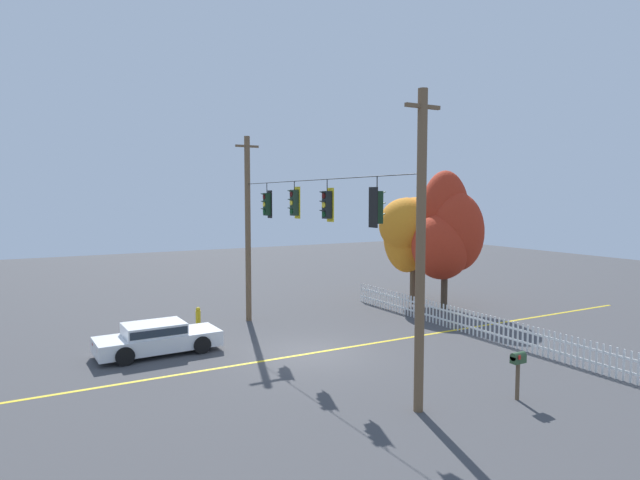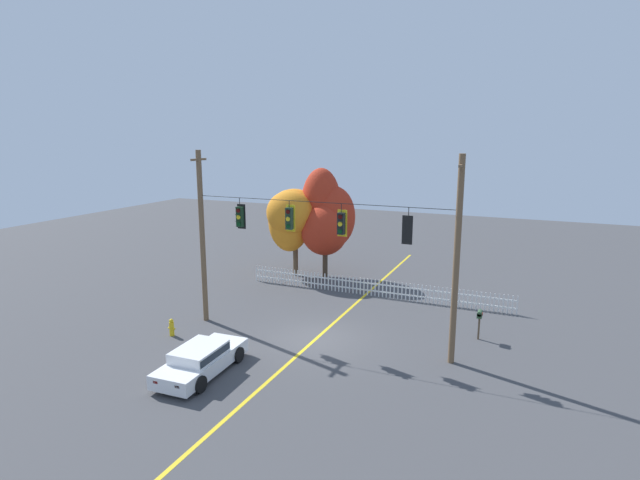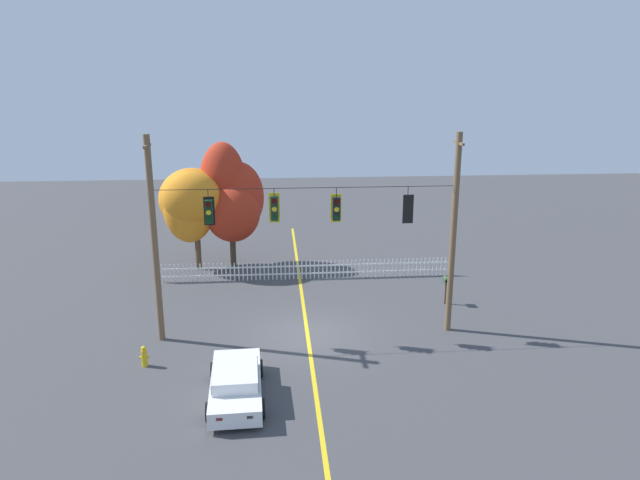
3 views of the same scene
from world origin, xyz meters
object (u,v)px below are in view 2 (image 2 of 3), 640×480
object	(u,v)px
autumn_maple_mid	(326,217)
traffic_signal_eastbound_side	(240,217)
traffic_signal_northbound_primary	(408,229)
autumn_maple_near_fence	(292,217)
fire_hydrant	(172,327)
traffic_signal_northbound_secondary	(341,223)
traffic_signal_westbound_side	(289,218)
roadside_mailbox	(480,316)
parked_car	(201,359)

from	to	relation	value
autumn_maple_mid	traffic_signal_eastbound_side	bearing A→B (deg)	-91.12
traffic_signal_eastbound_side	traffic_signal_northbound_primary	world-z (taller)	same
autumn_maple_near_fence	fire_hydrant	world-z (taller)	autumn_maple_near_fence
traffic_signal_northbound_secondary	traffic_signal_northbound_primary	distance (m)	2.90
traffic_signal_eastbound_side	autumn_maple_mid	bearing A→B (deg)	88.88
fire_hydrant	traffic_signal_northbound_primary	bearing A→B (deg)	12.56
traffic_signal_westbound_side	autumn_maple_near_fence	size ratio (longest dim) A/B	0.25
traffic_signal_northbound_primary	autumn_maple_mid	xyz separation A→B (m)	(-7.75, 9.90, -1.44)
traffic_signal_eastbound_side	autumn_maple_near_fence	world-z (taller)	traffic_signal_eastbound_side
fire_hydrant	autumn_maple_near_fence	bearing A→B (deg)	87.79
autumn_maple_near_fence	roadside_mailbox	bearing A→B (deg)	-26.50
traffic_signal_westbound_side	parked_car	bearing A→B (deg)	-106.20
traffic_signal_northbound_primary	parked_car	bearing A→B (deg)	-144.29
traffic_signal_northbound_secondary	traffic_signal_westbound_side	bearing A→B (deg)	179.99
traffic_signal_northbound_secondary	parked_car	distance (m)	7.91
autumn_maple_mid	parked_car	distance (m)	15.19
autumn_maple_mid	fire_hydrant	world-z (taller)	autumn_maple_mid
traffic_signal_eastbound_side	traffic_signal_westbound_side	world-z (taller)	same
traffic_signal_northbound_secondary	autumn_maple_mid	world-z (taller)	autumn_maple_mid
roadside_mailbox	fire_hydrant	bearing A→B (deg)	-158.10
roadside_mailbox	autumn_maple_mid	bearing A→B (deg)	146.42
traffic_signal_northbound_secondary	autumn_maple_near_fence	world-z (taller)	traffic_signal_northbound_secondary
traffic_signal_northbound_primary	traffic_signal_northbound_secondary	bearing A→B (deg)	179.63
parked_car	fire_hydrant	distance (m)	4.41
traffic_signal_northbound_secondary	roadside_mailbox	distance (m)	7.67
traffic_signal_westbound_side	fire_hydrant	size ratio (longest dim) A/B	1.72
parked_car	autumn_maple_mid	bearing A→B (deg)	93.71
traffic_signal_eastbound_side	roadside_mailbox	xyz separation A→B (m)	(10.66, 2.93, -4.29)
autumn_maple_near_fence	parked_car	xyz separation A→B (m)	(3.13, -14.14, -3.33)
traffic_signal_eastbound_side	traffic_signal_northbound_secondary	world-z (taller)	same
parked_car	roadside_mailbox	world-z (taller)	roadside_mailbox
autumn_maple_near_fence	fire_hydrant	xyz separation A→B (m)	(-0.45, -11.56, -3.53)
traffic_signal_eastbound_side	traffic_signal_northbound_secondary	distance (m)	5.05
traffic_signal_northbound_primary	roadside_mailbox	bearing A→B (deg)	47.37
traffic_signal_northbound_secondary	traffic_signal_northbound_primary	size ratio (longest dim) A/B	0.97
traffic_signal_northbound_secondary	autumn_maple_mid	xyz separation A→B (m)	(-4.86, 9.88, -1.48)
traffic_signal_eastbound_side	parked_car	xyz separation A→B (m)	(1.15, -4.90, -4.80)
traffic_signal_eastbound_side	roadside_mailbox	world-z (taller)	traffic_signal_eastbound_side
traffic_signal_northbound_primary	parked_car	world-z (taller)	traffic_signal_northbound_primary
roadside_mailbox	traffic_signal_northbound_primary	bearing A→B (deg)	-132.63
autumn_maple_near_fence	roadside_mailbox	xyz separation A→B (m)	(12.64, -6.30, -2.82)
autumn_maple_mid	fire_hydrant	xyz separation A→B (m)	(-2.62, -12.21, -3.56)
traffic_signal_westbound_side	autumn_maple_near_fence	world-z (taller)	traffic_signal_westbound_side
autumn_maple_mid	fire_hydrant	size ratio (longest dim) A/B	8.63
traffic_signal_eastbound_side	autumn_maple_near_fence	distance (m)	9.56
traffic_signal_eastbound_side	roadside_mailbox	bearing A→B (deg)	15.37
traffic_signal_eastbound_side	traffic_signal_northbound_secondary	size ratio (longest dim) A/B	1.03
traffic_signal_eastbound_side	traffic_signal_northbound_primary	bearing A→B (deg)	-0.14
fire_hydrant	roadside_mailbox	distance (m)	14.12
traffic_signal_northbound_primary	autumn_maple_near_fence	size ratio (longest dim) A/B	0.26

